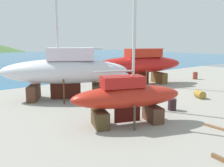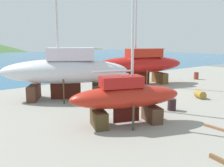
% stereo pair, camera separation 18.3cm
% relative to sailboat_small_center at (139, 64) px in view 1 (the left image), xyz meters
% --- Properties ---
extents(ground_plane, '(51.24, 51.24, 0.00)m').
position_rel_sailboat_small_center_xyz_m(ground_plane, '(-1.89, -6.61, -2.25)').
color(ground_plane, gray).
extents(sea_water, '(134.25, 77.22, 0.01)m').
position_rel_sailboat_small_center_xyz_m(sea_water, '(-1.89, 44.81, -2.25)').
color(sea_water, '#286490').
rests_on(sea_water, ground).
extents(sailboat_small_center, '(10.89, 5.85, 17.86)m').
position_rel_sailboat_small_center_xyz_m(sailboat_small_center, '(0.00, 0.00, 0.00)').
color(sailboat_small_center, brown).
rests_on(sailboat_small_center, ground).
extents(sailboat_mid_port, '(10.14, 8.03, 14.62)m').
position_rel_sailboat_small_center_xyz_m(sailboat_mid_port, '(-9.48, -0.97, 0.10)').
color(sailboat_mid_port, '#543324').
rests_on(sailboat_mid_port, ground).
extents(sailboat_large_starboard, '(6.72, 4.22, 9.99)m').
position_rel_sailboat_small_center_xyz_m(sailboat_large_starboard, '(-9.78, -8.58, -0.64)').
color(sailboat_large_starboard, '#533624').
rests_on(sailboat_large_starboard, ground).
extents(worker, '(0.48, 0.48, 1.58)m').
position_rel_sailboat_small_center_xyz_m(worker, '(-2.61, 5.67, -1.43)').
color(worker, navy).
rests_on(worker, ground).
extents(barrel_tipped_left, '(0.81, 0.81, 0.88)m').
position_rel_sailboat_small_center_xyz_m(barrel_tipped_left, '(8.01, -1.88, -1.81)').
color(barrel_tipped_left, brown).
rests_on(barrel_tipped_left, ground).
extents(barrel_tipped_center, '(1.00, 1.10, 0.64)m').
position_rel_sailboat_small_center_xyz_m(barrel_tipped_center, '(-0.74, -7.77, -1.93)').
color(barrel_tipped_center, olive).
rests_on(barrel_tipped_center, ground).
extents(barrel_rust_far, '(0.77, 0.77, 0.80)m').
position_rel_sailboat_small_center_xyz_m(barrel_rust_far, '(-5.45, -8.49, -1.85)').
color(barrel_rust_far, '#301F23').
rests_on(barrel_rust_far, ground).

